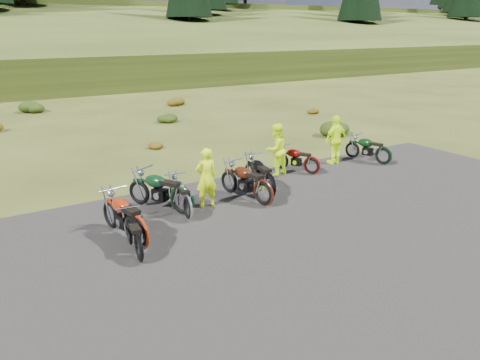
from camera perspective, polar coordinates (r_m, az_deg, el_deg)
ground at (r=13.44m, az=6.18°, el=-4.21°), size 300.00×300.00×0.00m
gravel_pad at (r=12.07m, az=12.06°, el=-7.20°), size 20.00×12.00×0.04m
hill_slope at (r=60.44m, az=-24.99°, el=11.62°), size 300.00×45.97×9.37m
shrub_3 at (r=32.27m, az=-23.91°, el=8.33°), size 1.56×1.56×0.92m
shrub_4 at (r=20.88m, az=-10.41°, el=4.36°), size 0.77×0.77×0.45m
shrub_5 at (r=26.74m, az=-8.91°, el=7.59°), size 1.03×1.03×0.61m
shrub_6 at (r=32.67m, az=-7.94°, el=9.65°), size 1.30×1.30×0.77m
shrub_7 at (r=23.72m, az=11.58°, el=6.50°), size 1.56×1.56×0.92m
shrub_8 at (r=29.54m, az=8.63°, el=8.43°), size 0.77×0.77×0.45m
motorcycle_0 at (r=11.01m, az=-12.07°, el=-9.79°), size 0.85×1.91×0.97m
motorcycle_1 at (r=11.61m, az=-11.96°, el=-8.26°), size 1.11×2.40×1.21m
motorcycle_2 at (r=13.41m, az=-6.99°, el=-4.29°), size 1.81×2.42×1.22m
motorcycle_3 at (r=13.05m, az=-6.30°, el=-4.90°), size 0.93×2.06×1.04m
motorcycle_4 at (r=13.98m, az=2.87°, el=-3.22°), size 1.19×2.37×1.19m
motorcycle_5 at (r=14.62m, az=3.61°, el=-2.26°), size 1.06×2.30×1.16m
motorcycle_6 at (r=17.10m, az=8.70°, el=0.61°), size 1.34×1.96×0.98m
motorcycle_7 at (r=18.94m, az=16.97°, el=1.74°), size 1.16×2.13×1.06m
person_middle at (r=13.64m, az=-4.15°, el=0.18°), size 0.67×0.46×1.78m
person_right_a at (r=16.66m, az=4.38°, el=3.63°), size 1.03×0.87×1.86m
person_right_b at (r=18.44m, az=11.58°, el=4.77°), size 1.14×0.54×1.89m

